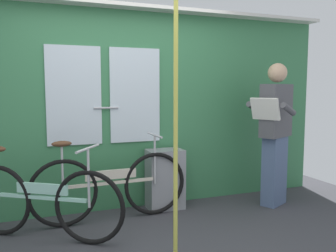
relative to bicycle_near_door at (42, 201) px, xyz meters
The scene contains 6 objects.
train_door_wall 1.42m from the bicycle_near_door, 34.56° to the left, with size 5.37×0.28×2.37m.
bicycle_near_door is the anchor object (origin of this frame).
bicycle_leaning_behind 0.75m from the bicycle_near_door, 19.71° to the left, with size 1.72×0.44×0.92m.
passenger_reading_newspaper 2.75m from the bicycle_near_door, ahead, with size 0.63×0.58×1.73m.
trash_bin_by_wall 1.46m from the bicycle_near_door, 16.96° to the left, with size 0.42×0.28×0.71m, color gray.
handrail_pole 1.55m from the bicycle_near_door, 40.30° to the right, with size 0.04×0.04×2.33m, color #C6C14C.
Camera 1 is at (-0.96, -2.74, 1.42)m, focal length 37.78 mm.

